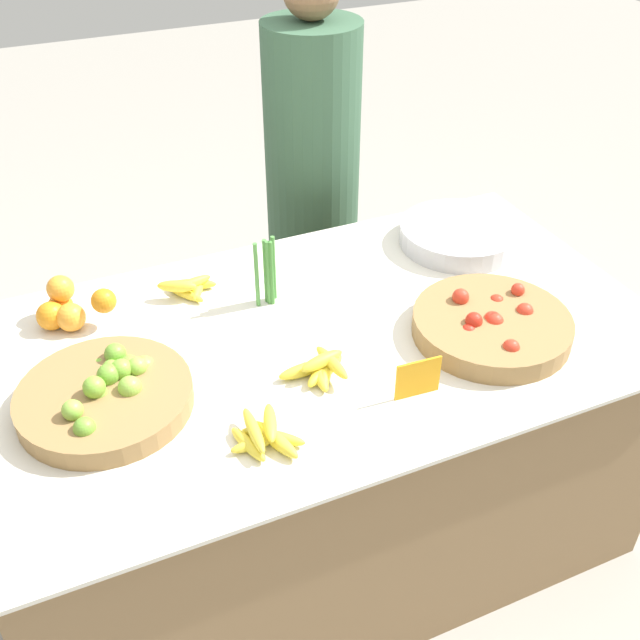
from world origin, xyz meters
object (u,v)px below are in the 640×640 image
Objects in this scene: tomato_basket at (492,325)px; metal_bowl at (459,235)px; lime_bowl at (106,395)px; price_sign at (418,378)px; vendor_person at (313,200)px.

metal_bowl is at bearing 68.01° from tomato_basket.
price_sign is at bearing -20.91° from lime_bowl.
lime_bowl reaches higher than metal_bowl.
lime_bowl reaches higher than tomato_basket.
vendor_person is at bearing 82.53° from price_sign.
vendor_person reaches higher than metal_bowl.
vendor_person is at bearing 93.43° from tomato_basket.
vendor_person is (0.93, 0.92, -0.11)m from lime_bowl.
lime_bowl is at bearing -135.24° from vendor_person.
lime_bowl is 0.27× the size of vendor_person.
vendor_person is at bearing 111.60° from metal_bowl.
tomato_basket is at bearing -7.72° from lime_bowl.
vendor_person is at bearing 44.76° from lime_bowl.
price_sign is at bearing -156.67° from tomato_basket.
metal_bowl is 3.24× the size of price_sign.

